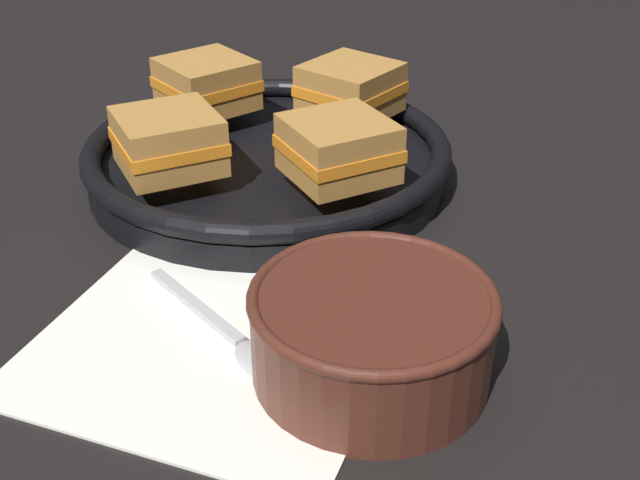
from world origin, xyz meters
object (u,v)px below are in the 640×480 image
spoon (244,345)px  skillet (268,159)px  sandwich_far_right (168,141)px  sandwich_far_left (207,84)px  soup_bowl (372,328)px  sandwich_near_right (350,89)px  sandwich_near_left (338,148)px

spoon → skillet: size_ratio=0.46×
spoon → skillet: bearing=139.6°
spoon → sandwich_far_right: size_ratio=1.34×
skillet → sandwich_far_left: bearing=153.1°
spoon → sandwich_far_left: bearing=150.3°
soup_bowl → skillet: soup_bowl is taller
sandwich_far_left → sandwich_far_right: (0.04, -0.13, 0.00)m
sandwich_far_right → spoon: bearing=-44.9°
sandwich_near_right → sandwich_far_right: size_ratio=0.87×
skillet → sandwich_near_left: 0.11m
sandwich_near_left → sandwich_far_right: (-0.13, -0.04, 0.00)m
spoon → sandwich_near_left: sandwich_near_left is taller
skillet → sandwich_far_right: bearing=-116.9°
skillet → sandwich_far_right: sandwich_far_right is taller
soup_bowl → spoon: 0.09m
sandwich_near_right → soup_bowl: bearing=-65.6°
skillet → sandwich_near_right: sandwich_near_right is taller
skillet → sandwich_far_right: 0.11m
soup_bowl → sandwich_far_left: bearing=135.9°
skillet → sandwich_far_left: (-0.09, 0.04, 0.04)m
skillet → sandwich_far_right: (-0.04, -0.09, 0.04)m
soup_bowl → spoon: soup_bowl is taller
soup_bowl → sandwich_near_right: bearing=114.4°
sandwich_far_right → sandwich_far_left: bearing=108.1°
spoon → sandwich_near_left: 0.20m
soup_bowl → skillet: 0.28m
soup_bowl → skillet: bearing=130.1°
sandwich_near_left → sandwich_far_right: bearing=-161.9°
spoon → sandwich_near_left: size_ratio=1.35×
sandwich_far_left → spoon: bearing=-55.7°
sandwich_far_left → sandwich_far_right: 0.14m
spoon → sandwich_near_right: (-0.06, 0.32, 0.06)m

